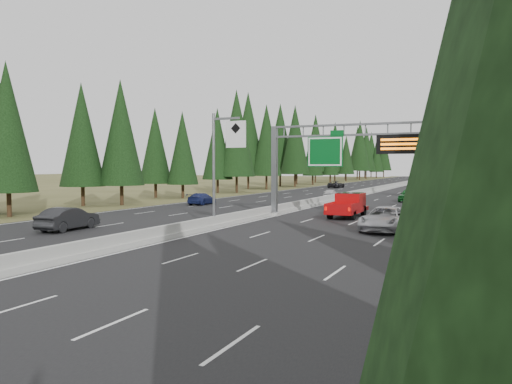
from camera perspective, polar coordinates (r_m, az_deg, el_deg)
road at (r=87.01m, az=13.55°, el=0.02°), size 32.00×260.00×0.08m
shoulder_right at (r=85.27m, az=25.35°, el=-0.25°), size 3.60×260.00×0.06m
shoulder_left at (r=92.23m, az=2.65°, el=0.26°), size 3.60×260.00×0.06m
median_barrier at (r=87.00m, az=13.55°, el=0.27°), size 0.70×260.00×0.85m
sign_gantry at (r=40.92m, az=13.21°, el=4.08°), size 16.75×0.98×7.80m
hov_sign_pole at (r=34.48m, az=-4.04°, el=3.46°), size 2.80×0.50×8.00m
tree_row_left at (r=96.18m, az=0.77°, el=6.00°), size 12.30×242.14×18.82m
silver_minivan at (r=34.68m, az=14.61°, el=-2.99°), size 3.00×5.94×1.61m
red_pickup at (r=43.50m, az=10.58°, el=-1.31°), size 2.24×6.27×2.04m
car_ahead_green at (r=63.54m, az=17.14°, el=-0.33°), size 2.36×4.97×1.64m
car_ahead_dkred at (r=77.88m, az=21.20°, el=0.14°), size 1.98×4.66×1.50m
car_ahead_dkgrey at (r=91.04m, az=18.45°, el=0.59°), size 2.58×5.52×1.56m
car_ahead_white at (r=95.78m, az=20.27°, el=0.60°), size 2.19×4.71×1.31m
car_ahead_far at (r=120.16m, az=18.88°, el=1.14°), size 2.15×4.74×1.58m
car_onc_near at (r=36.26m, az=-20.67°, el=-2.86°), size 2.13×4.90×1.57m
car_onc_blue at (r=56.69m, az=-6.22°, el=-0.76°), size 2.20×4.66×1.31m
car_onc_white at (r=66.49m, az=8.57°, el=-0.23°), size 1.79×3.95×1.31m
car_onc_far at (r=100.61m, az=9.16°, el=0.86°), size 2.55×4.90×1.32m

